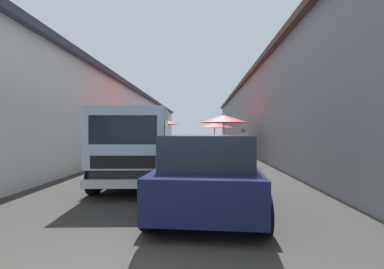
# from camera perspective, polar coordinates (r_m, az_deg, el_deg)

# --- Properties ---
(ground) EXTENTS (90.00, 90.00, 0.00)m
(ground) POSITION_cam_1_polar(r_m,az_deg,el_deg) (15.44, -0.82, -5.02)
(ground) COLOR #33302D
(building_left_whitewash) EXTENTS (49.80, 7.50, 4.46)m
(building_left_whitewash) POSITION_cam_1_polar(r_m,az_deg,el_deg) (19.37, -22.61, 2.70)
(building_left_whitewash) COLOR silver
(building_left_whitewash) RESTS_ON ground
(building_right_concrete) EXTENTS (49.80, 7.50, 5.16)m
(building_right_concrete) POSITION_cam_1_polar(r_m,az_deg,el_deg) (18.81, 22.42, 3.84)
(building_right_concrete) COLOR gray
(building_right_concrete) RESTS_ON ground
(fruit_stall_far_left) EXTENTS (2.23, 2.23, 2.24)m
(fruit_stall_far_left) POSITION_cam_1_polar(r_m,az_deg,el_deg) (12.53, -7.76, 1.46)
(fruit_stall_far_left) COLOR #9E9EA3
(fruit_stall_far_left) RESTS_ON ground
(fruit_stall_far_right) EXTENTS (2.52, 2.52, 2.17)m
(fruit_stall_far_right) POSITION_cam_1_polar(r_m,az_deg,el_deg) (18.56, 4.58, 0.98)
(fruit_stall_far_right) COLOR #9E9EA3
(fruit_stall_far_right) RESTS_ON ground
(fruit_stall_near_right) EXTENTS (2.62, 2.62, 2.47)m
(fruit_stall_near_right) POSITION_cam_1_polar(r_m,az_deg,el_deg) (15.23, 6.37, 2.21)
(fruit_stall_near_right) COLOR #9E9EA3
(fruit_stall_near_right) RESTS_ON ground
(fruit_stall_near_left) EXTENTS (2.51, 2.51, 2.45)m
(fruit_stall_near_left) POSITION_cam_1_polar(r_m,az_deg,el_deg) (15.01, -7.63, 2.00)
(fruit_stall_near_left) COLOR #9E9EA3
(fruit_stall_near_left) RESTS_ON ground
(hatchback_car) EXTENTS (4.02, 2.15, 1.45)m
(hatchback_car) POSITION_cam_1_polar(r_m,az_deg,el_deg) (5.57, 3.52, -7.45)
(hatchback_car) COLOR #0F1438
(hatchback_car) RESTS_ON ground
(delivery_truck) EXTENTS (5.01, 2.18, 2.08)m
(delivery_truck) POSITION_cam_1_polar(r_m,az_deg,el_deg) (7.67, -11.43, -2.98)
(delivery_truck) COLOR black
(delivery_truck) RESTS_ON ground
(vendor_by_crates) EXTENTS (0.59, 0.41, 1.68)m
(vendor_by_crates) POSITION_cam_1_polar(r_m,az_deg,el_deg) (14.46, 10.25, -1.53)
(vendor_by_crates) COLOR navy
(vendor_by_crates) RESTS_ON ground
(parked_scooter) EXTENTS (1.66, 0.60, 1.14)m
(parked_scooter) POSITION_cam_1_polar(r_m,az_deg,el_deg) (11.40, 9.87, -4.78)
(parked_scooter) COLOR black
(parked_scooter) RESTS_ON ground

